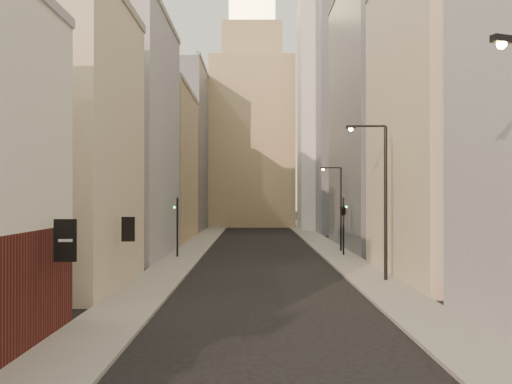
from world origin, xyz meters
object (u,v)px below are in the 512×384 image
(streetlamp_mid, at_px, (382,192))
(traffic_light_left, at_px, (177,217))
(traffic_light_right, at_px, (343,210))
(streetlamp_far, at_px, (339,204))
(clock_tower, at_px, (252,123))
(white_tower, at_px, (326,105))

(streetlamp_mid, height_order, traffic_light_left, streetlamp_mid)
(traffic_light_right, bearing_deg, streetlamp_mid, 95.39)
(streetlamp_mid, relative_size, traffic_light_left, 1.88)
(streetlamp_mid, distance_m, streetlamp_far, 17.85)
(clock_tower, relative_size, streetlamp_mid, 4.79)
(white_tower, xyz_separation_m, traffic_light_left, (-16.97, -37.18, -15.18))
(white_tower, bearing_deg, clock_tower, 128.16)
(streetlamp_mid, height_order, streetlamp_far, streetlamp_mid)
(clock_tower, height_order, traffic_light_left, clock_tower)
(traffic_light_left, xyz_separation_m, traffic_light_right, (13.90, 1.45, 0.50))
(streetlamp_far, bearing_deg, white_tower, 70.39)
(traffic_light_left, bearing_deg, streetlamp_mid, 158.89)
(white_tower, distance_m, traffic_light_right, 38.76)
(streetlamp_far, bearing_deg, streetlamp_mid, -104.71)
(clock_tower, bearing_deg, traffic_light_left, -96.66)
(streetlamp_mid, xyz_separation_m, traffic_light_right, (-0.01, 14.36, -1.44))
(clock_tower, xyz_separation_m, streetlamp_far, (8.04, -46.28, -13.21))
(white_tower, distance_m, streetlamp_mid, 51.91)
(streetlamp_far, relative_size, traffic_light_left, 1.55)
(streetlamp_mid, bearing_deg, white_tower, 87.41)
(clock_tower, height_order, streetlamp_far, clock_tower)
(streetlamp_mid, xyz_separation_m, traffic_light_left, (-13.91, 12.92, -1.94))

